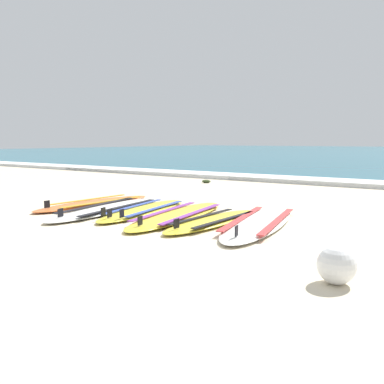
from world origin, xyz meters
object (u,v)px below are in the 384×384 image
object	(u,v)px
surfboard_3	(179,215)
beach_ball	(337,265)
surfboard_2	(145,210)
surfboard_4	(214,221)
surfboard_0	(95,203)
surfboard_5	(260,222)
surfboard_1	(108,209)

from	to	relation	value
surfboard_3	beach_ball	bearing A→B (deg)	-30.43
surfboard_2	surfboard_4	xyz separation A→B (m)	(1.27, -0.13, -0.00)
surfboard_0	beach_ball	size ratio (longest dim) A/B	7.87
surfboard_0	beach_ball	xyz separation A→B (m)	(4.26, -1.56, 0.11)
surfboard_3	surfboard_5	distance (m)	1.15
surfboard_2	surfboard_0	bearing A→B (deg)	177.58
surfboard_4	surfboard_1	bearing A→B (deg)	-177.18
beach_ball	surfboard_4	bearing A→B (deg)	143.70
surfboard_1	surfboard_4	distance (m)	1.81
surfboard_4	surfboard_5	world-z (taller)	same
surfboard_4	surfboard_0	bearing A→B (deg)	175.69
surfboard_4	beach_ball	bearing A→B (deg)	-36.30
surfboard_2	surfboard_4	size ratio (longest dim) A/B	1.14
surfboard_3	surfboard_4	bearing A→B (deg)	-7.83
surfboard_0	surfboard_3	xyz separation A→B (m)	(1.76, -0.09, -0.00)
surfboard_5	beach_ball	size ratio (longest dim) A/B	8.93
surfboard_0	surfboard_3	world-z (taller)	same
surfboard_2	surfboard_5	size ratio (longest dim) A/B	0.86
surfboard_0	surfboard_5	bearing A→B (deg)	1.58
surfboard_3	surfboard_5	bearing A→B (deg)	8.71
surfboard_3	surfboard_0	bearing A→B (deg)	176.93
surfboard_1	surfboard_4	bearing A→B (deg)	2.82
surfboard_1	surfboard_3	bearing A→B (deg)	8.30
surfboard_0	surfboard_1	bearing A→B (deg)	-25.03
surfboard_0	surfboard_2	world-z (taller)	same
surfboard_2	surfboard_3	xyz separation A→B (m)	(0.66, -0.05, -0.00)
surfboard_0	surfboard_1	xyz separation A→B (m)	(0.57, -0.27, -0.00)
surfboard_1	surfboard_5	bearing A→B (deg)	8.50
surfboard_2	surfboard_5	world-z (taller)	same
surfboard_2	beach_ball	xyz separation A→B (m)	(3.15, -1.51, 0.11)
beach_ball	surfboard_5	bearing A→B (deg)	129.57
surfboard_3	surfboard_2	bearing A→B (deg)	175.82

